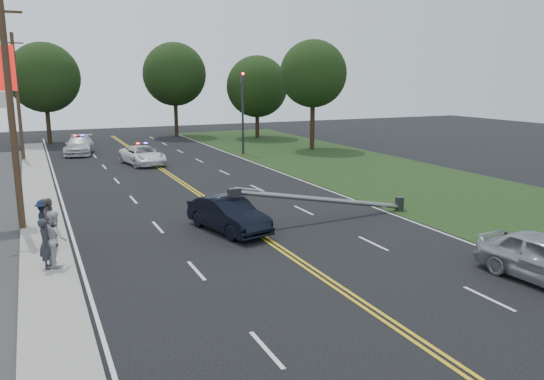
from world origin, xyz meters
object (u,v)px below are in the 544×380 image
emergency_b (79,145)px  bystander_a (46,243)px  traffic_signal (243,106)px  utility_pole_far (18,97)px  fallen_streetlight (333,200)px  emergency_a (142,155)px  bystander_b (55,238)px  bystander_d (49,223)px  utility_pole_mid (11,114)px  crashed_sedan (228,214)px  bystander_c (44,220)px

emergency_b → bystander_a: 29.99m
traffic_signal → utility_pole_far: bearing=167.1°
emergency_b → fallen_streetlight: bearing=-61.4°
emergency_a → bystander_b: 22.93m
bystander_b → bystander_d: bystander_d is taller
fallen_streetlight → utility_pole_far: size_ratio=0.94×
emergency_a → bystander_a: bystander_a is taller
emergency_a → bystander_d: (-7.37, -19.59, 0.40)m
utility_pole_mid → bystander_d: bearing=-73.9°
bystander_b → emergency_b: bearing=-19.7°
fallen_streetlight → emergency_a: bearing=104.0°
crashed_sedan → emergency_a: crashed_sedan is taller
utility_pole_far → crashed_sedan: size_ratio=2.19×
bystander_a → utility_pole_far: bearing=-1.1°
utility_pole_far → bystander_b: size_ratio=5.11×
emergency_b → bystander_c: size_ratio=3.09×
utility_pole_mid → bystander_c: bearing=-71.3°
emergency_b → bystander_d: bearing=-86.3°
bystander_d → bystander_b: bearing=-165.1°
fallen_streetlight → emergency_a: fallen_streetlight is taller
utility_pole_mid → crashed_sedan: 10.05m
traffic_signal → bystander_b: traffic_signal is taller
crashed_sedan → bystander_b: (-7.08, -1.82, 0.35)m
fallen_streetlight → bystander_b: size_ratio=4.78×
utility_pole_far → emergency_b: 6.48m
emergency_a → bystander_c: 20.06m
fallen_streetlight → crashed_sedan: (-5.19, 0.13, -0.17)m
emergency_a → emergency_b: 8.77m
bystander_b → bystander_c: bearing=-8.8°
fallen_streetlight → bystander_c: size_ratio=5.41×
utility_pole_far → crashed_sedan: 27.48m
utility_pole_far → bystander_d: 25.88m
emergency_a → bystander_b: bystander_b is taller
crashed_sedan → utility_pole_mid: bearing=141.1°
bystander_d → utility_pole_far: bearing=14.8°
bystander_b → utility_pole_far: bearing=-11.0°
utility_pole_far → bystander_b: bearing=-87.7°
bystander_a → crashed_sedan: bearing=-77.5°
emergency_b → bystander_b: size_ratio=2.73×
traffic_signal → bystander_d: bearing=-127.4°
fallen_streetlight → utility_pole_far: bearing=117.2°
bystander_a → bystander_c: (0.06, 3.34, -0.02)m
bystander_d → traffic_signal: bearing=-24.9°
bystander_a → bystander_d: 2.36m
fallen_streetlight → bystander_a: fallen_streetlight is taller
crashed_sedan → emergency_b: (-3.74, 27.75, 0.02)m
crashed_sedan → fallen_streetlight: bearing=-15.0°
utility_pole_mid → crashed_sedan: size_ratio=2.19×
fallen_streetlight → bystander_b: bystander_b is taller
traffic_signal → utility_pole_mid: 25.12m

